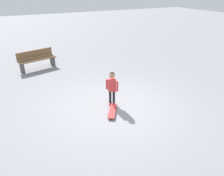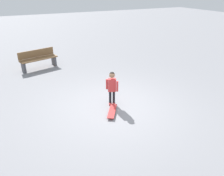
{
  "view_description": "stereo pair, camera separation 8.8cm",
  "coord_description": "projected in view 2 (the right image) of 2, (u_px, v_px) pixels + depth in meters",
  "views": [
    {
      "loc": [
        5.1,
        -2.67,
        3.35
      ],
      "look_at": [
        -0.23,
        0.04,
        0.55
      ],
      "focal_mm": 35.28,
      "sensor_mm": 36.0,
      "label": 1
    },
    {
      "loc": [
        5.14,
        -2.59,
        3.35
      ],
      "look_at": [
        -0.23,
        0.04,
        0.55
      ],
      "focal_mm": 35.28,
      "sensor_mm": 36.0,
      "label": 2
    }
  ],
  "objects": [
    {
      "name": "ground_plane",
      "position": [
        114.0,
        108.0,
        6.64
      ],
      "size": [
        50.0,
        50.0,
        0.0
      ],
      "primitive_type": "plane",
      "color": "gray"
    },
    {
      "name": "child_person",
      "position": [
        112.0,
        85.0,
        6.56
      ],
      "size": [
        0.34,
        0.28,
        1.06
      ],
      "color": "black",
      "rests_on": "ground"
    },
    {
      "name": "skateboard",
      "position": [
        112.0,
        111.0,
        6.34
      ],
      "size": [
        0.77,
        0.6,
        0.07
      ],
      "color": "#B22D2D",
      "rests_on": "ground"
    },
    {
      "name": "street_bench",
      "position": [
        38.0,
        59.0,
        9.63
      ],
      "size": [
        0.82,
        1.66,
        0.8
      ],
      "color": "brown",
      "rests_on": "ground"
    }
  ]
}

